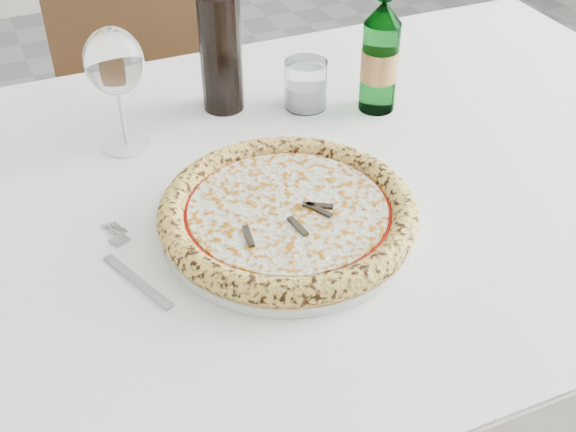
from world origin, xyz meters
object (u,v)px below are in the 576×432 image
plate (288,223)px  pizza (288,212)px  wine_glass (114,64)px  chair_far (129,88)px  tumbler (306,87)px  wine_bottle (220,41)px  beer_bottle (380,56)px  dining_table (260,233)px

plate → pizza: pizza is taller
plate → wine_glass: bearing=116.0°
chair_far → tumbler: 0.69m
chair_far → wine_bottle: (0.04, -0.56, 0.34)m
chair_far → tumbler: chair_far is taller
wine_glass → plate: bearing=-64.0°
wine_glass → beer_bottle: (0.41, -0.06, -0.04)m
plate → tumbler: bearing=60.1°
dining_table → chair_far: size_ratio=1.71×
chair_far → wine_glass: wine_glass is taller
plate → wine_bottle: size_ratio=1.20×
dining_table → beer_bottle: bearing=25.9°
plate → tumbler: 0.33m
dining_table → chair_far: 0.82m
pizza → beer_bottle: bearing=40.7°
tumbler → wine_bottle: 0.16m
tumbler → dining_table: bearing=-131.6°
chair_far → wine_glass: (-0.14, -0.62, 0.36)m
dining_table → beer_bottle: beer_bottle is taller
plate → wine_glass: size_ratio=1.73×
wine_glass → pizza: bearing=-64.0°
dining_table → tumbler: size_ratio=19.99×
dining_table → plate: (0.00, -0.10, 0.09)m
chair_far → beer_bottle: (0.27, -0.67, 0.32)m
chair_far → pizza: chair_far is taller
dining_table → pizza: (-0.00, -0.10, 0.11)m
dining_table → pizza: 0.15m
dining_table → wine_bottle: 0.31m
plate → beer_bottle: beer_bottle is taller
chair_far → wine_bottle: bearing=-85.7°
plate → wine_glass: (-0.14, 0.29, 0.13)m
tumbler → beer_bottle: beer_bottle is taller
dining_table → tumbler: 0.27m
wine_glass → wine_bottle: 0.19m
dining_table → wine_bottle: (0.04, 0.24, 0.20)m
pizza → plate: bearing=-19.4°
chair_far → pizza: 0.94m
wine_glass → tumbler: size_ratio=2.41×
chair_far → wine_bottle: wine_bottle is taller
plate → wine_bottle: bearing=83.4°
chair_far → tumbler: bearing=-74.9°
pizza → beer_bottle: 0.36m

